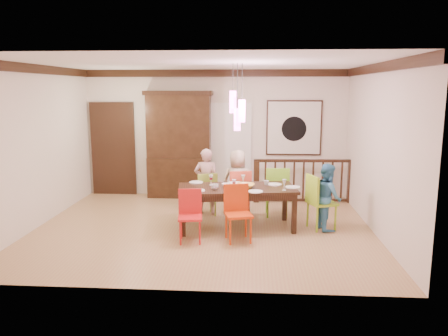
# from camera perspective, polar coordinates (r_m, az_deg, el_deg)

# --- Properties ---
(floor) EXTENTS (6.00, 6.00, 0.00)m
(floor) POSITION_cam_1_polar(r_m,az_deg,el_deg) (7.97, -2.71, -7.79)
(floor) COLOR #AD7E53
(floor) RESTS_ON ground
(ceiling) EXTENTS (6.00, 6.00, 0.00)m
(ceiling) POSITION_cam_1_polar(r_m,az_deg,el_deg) (7.59, -2.90, 13.52)
(ceiling) COLOR white
(ceiling) RESTS_ON wall_back
(wall_back) EXTENTS (6.00, 0.00, 6.00)m
(wall_back) POSITION_cam_1_polar(r_m,az_deg,el_deg) (10.11, -1.16, 4.49)
(wall_back) COLOR beige
(wall_back) RESTS_ON floor
(wall_left) EXTENTS (0.00, 5.00, 5.00)m
(wall_left) POSITION_cam_1_polar(r_m,az_deg,el_deg) (8.53, -23.27, 2.57)
(wall_left) COLOR beige
(wall_left) RESTS_ON floor
(wall_right) EXTENTS (0.00, 5.00, 5.00)m
(wall_right) POSITION_cam_1_polar(r_m,az_deg,el_deg) (7.88, 19.43, 2.26)
(wall_right) COLOR beige
(wall_right) RESTS_ON floor
(crown_molding) EXTENTS (6.00, 5.00, 0.16)m
(crown_molding) POSITION_cam_1_polar(r_m,az_deg,el_deg) (7.58, -2.89, 12.91)
(crown_molding) COLOR black
(crown_molding) RESTS_ON wall_back
(panel_door) EXTENTS (1.04, 0.07, 2.24)m
(panel_door) POSITION_cam_1_polar(r_m,az_deg,el_deg) (10.60, -14.23, 2.27)
(panel_door) COLOR black
(panel_door) RESTS_ON wall_back
(white_doorway) EXTENTS (0.97, 0.05, 2.22)m
(white_doorway) POSITION_cam_1_polar(r_m,az_deg,el_deg) (10.10, 0.81, 2.20)
(white_doorway) COLOR silver
(white_doorway) RESTS_ON wall_back
(painting) EXTENTS (1.25, 0.06, 1.25)m
(painting) POSITION_cam_1_polar(r_m,az_deg,el_deg) (10.07, 9.12, 5.19)
(painting) COLOR black
(painting) RESTS_ON wall_back
(pendant_cluster) EXTENTS (0.27, 0.21, 1.14)m
(pendant_cluster) POSITION_cam_1_polar(r_m,az_deg,el_deg) (7.58, 1.75, 7.53)
(pendant_cluster) COLOR #FE4CC5
(pendant_cluster) RESTS_ON ceiling
(dining_table) EXTENTS (2.18, 1.22, 0.75)m
(dining_table) POSITION_cam_1_polar(r_m,az_deg,el_deg) (7.78, 1.70, -3.13)
(dining_table) COLOR black
(dining_table) RESTS_ON floor
(chair_far_left) EXTENTS (0.51, 0.51, 0.87)m
(chair_far_left) POSITION_cam_1_polar(r_m,az_deg,el_deg) (8.63, -2.47, -2.95)
(chair_far_left) COLOR #96B839
(chair_far_left) RESTS_ON floor
(chair_far_mid) EXTENTS (0.51, 0.51, 0.94)m
(chair_far_mid) POSITION_cam_1_polar(r_m,az_deg,el_deg) (8.53, 1.93, -2.83)
(chair_far_mid) COLOR #D74B2F
(chair_far_mid) RESTS_ON floor
(chair_far_right) EXTENTS (0.46, 0.46, 0.99)m
(chair_far_right) POSITION_cam_1_polar(r_m,az_deg,el_deg) (8.62, 6.90, -2.57)
(chair_far_right) COLOR #75BC26
(chair_far_right) RESTS_ON floor
(chair_near_left) EXTENTS (0.43, 0.43, 0.85)m
(chair_near_left) POSITION_cam_1_polar(r_m,az_deg,el_deg) (7.14, -4.46, -5.88)
(chair_near_left) COLOR red
(chair_near_left) RESTS_ON floor
(chair_near_mid) EXTENTS (0.51, 0.51, 0.92)m
(chair_near_mid) POSITION_cam_1_polar(r_m,az_deg,el_deg) (7.15, 1.89, -5.49)
(chair_near_mid) COLOR #C3380C
(chair_near_mid) RESTS_ON floor
(chair_end_right) EXTENTS (0.57, 0.57, 0.98)m
(chair_end_right) POSITION_cam_1_polar(r_m,az_deg,el_deg) (7.96, 12.68, -3.85)
(chair_end_right) COLOR #91BE23
(chair_end_right) RESTS_ON floor
(china_hutch) EXTENTS (1.54, 0.46, 2.43)m
(china_hutch) POSITION_cam_1_polar(r_m,az_deg,el_deg) (10.04, -5.88, 3.07)
(china_hutch) COLOR black
(china_hutch) RESTS_ON floor
(balustrade) EXTENTS (2.19, 0.19, 0.96)m
(balustrade) POSITION_cam_1_polar(r_m,az_deg,el_deg) (9.74, 10.33, -1.55)
(balustrade) COLOR black
(balustrade) RESTS_ON floor
(person_far_left) EXTENTS (0.49, 0.33, 1.32)m
(person_far_left) POSITION_cam_1_polar(r_m,az_deg,el_deg) (8.66, -2.32, -1.77)
(person_far_left) COLOR #CFA09E
(person_far_left) RESTS_ON floor
(person_far_mid) EXTENTS (0.67, 0.47, 1.31)m
(person_far_mid) POSITION_cam_1_polar(r_m,az_deg,el_deg) (8.59, 1.81, -1.93)
(person_far_mid) COLOR #BEAC90
(person_far_mid) RESTS_ON floor
(person_end_right) EXTENTS (0.57, 0.66, 1.19)m
(person_end_right) POSITION_cam_1_polar(r_m,az_deg,el_deg) (7.95, 13.33, -3.66)
(person_end_right) COLOR teal
(person_end_right) RESTS_ON floor
(serving_bowl) EXTENTS (0.34, 0.34, 0.08)m
(serving_bowl) POSITION_cam_1_polar(r_m,az_deg,el_deg) (7.69, 2.82, -2.35)
(serving_bowl) COLOR gold
(serving_bowl) RESTS_ON dining_table
(small_bowl) EXTENTS (0.20, 0.20, 0.05)m
(small_bowl) POSITION_cam_1_polar(r_m,az_deg,el_deg) (7.81, 0.31, -2.25)
(small_bowl) COLOR white
(small_bowl) RESTS_ON dining_table
(cup_left) EXTENTS (0.17, 0.17, 0.10)m
(cup_left) POSITION_cam_1_polar(r_m,az_deg,el_deg) (7.56, -1.21, -2.48)
(cup_left) COLOR silver
(cup_left) RESTS_ON dining_table
(cup_right) EXTENTS (0.09, 0.09, 0.08)m
(cup_right) POSITION_cam_1_polar(r_m,az_deg,el_deg) (7.97, 5.53, -1.93)
(cup_right) COLOR silver
(cup_right) RESTS_ON dining_table
(plate_far_left) EXTENTS (0.26, 0.26, 0.01)m
(plate_far_left) POSITION_cam_1_polar(r_m,az_deg,el_deg) (8.15, -3.66, -1.87)
(plate_far_left) COLOR white
(plate_far_left) RESTS_ON dining_table
(plate_far_mid) EXTENTS (0.26, 0.26, 0.01)m
(plate_far_mid) POSITION_cam_1_polar(r_m,az_deg,el_deg) (8.08, 1.39, -1.95)
(plate_far_mid) COLOR white
(plate_far_mid) RESTS_ON dining_table
(plate_far_right) EXTENTS (0.26, 0.26, 0.01)m
(plate_far_right) POSITION_cam_1_polar(r_m,az_deg,el_deg) (8.01, 6.63, -2.13)
(plate_far_right) COLOR white
(plate_far_right) RESTS_ON dining_table
(plate_near_left) EXTENTS (0.26, 0.26, 0.01)m
(plate_near_left) POSITION_cam_1_polar(r_m,az_deg,el_deg) (7.50, -3.47, -2.94)
(plate_near_left) COLOR white
(plate_near_left) RESTS_ON dining_table
(plate_near_mid) EXTENTS (0.26, 0.26, 0.01)m
(plate_near_mid) POSITION_cam_1_polar(r_m,az_deg,el_deg) (7.43, 4.10, -3.07)
(plate_near_mid) COLOR white
(plate_near_mid) RESTS_ON dining_table
(plate_end_right) EXTENTS (0.26, 0.26, 0.01)m
(plate_end_right) POSITION_cam_1_polar(r_m,az_deg,el_deg) (7.83, 8.97, -2.48)
(plate_end_right) COLOR white
(plate_end_right) RESTS_ON dining_table
(wine_glass_a) EXTENTS (0.08, 0.08, 0.19)m
(wine_glass_a) POSITION_cam_1_polar(r_m,az_deg,el_deg) (7.91, -1.71, -1.58)
(wine_glass_a) COLOR #590C19
(wine_glass_a) RESTS_ON dining_table
(wine_glass_b) EXTENTS (0.08, 0.08, 0.19)m
(wine_glass_b) POSITION_cam_1_polar(r_m,az_deg,el_deg) (7.90, 2.51, -1.60)
(wine_glass_b) COLOR silver
(wine_glass_b) RESTS_ON dining_table
(wine_glass_c) EXTENTS (0.08, 0.08, 0.19)m
(wine_glass_c) POSITION_cam_1_polar(r_m,az_deg,el_deg) (7.51, 1.32, -2.23)
(wine_glass_c) COLOR #590C19
(wine_glass_c) RESTS_ON dining_table
(wine_glass_d) EXTENTS (0.08, 0.08, 0.19)m
(wine_glass_d) POSITION_cam_1_polar(r_m,az_deg,el_deg) (7.58, 7.87, -2.20)
(wine_glass_d) COLOR silver
(wine_glass_d) RESTS_ON dining_table
(napkin) EXTENTS (0.18, 0.14, 0.01)m
(napkin) POSITION_cam_1_polar(r_m,az_deg,el_deg) (7.36, 1.59, -3.17)
(napkin) COLOR #D83359
(napkin) RESTS_ON dining_table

